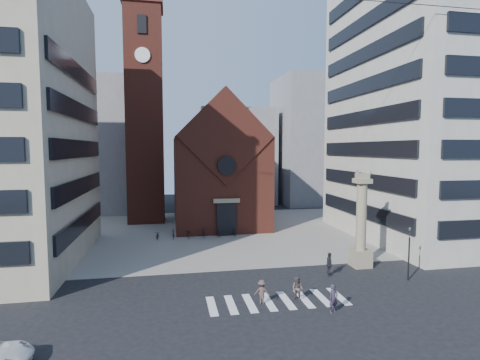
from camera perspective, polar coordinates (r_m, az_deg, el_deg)
The scene contains 21 objects.
ground at distance 29.91m, azimuth 2.98°, elevation -15.82°, with size 120.00×120.00×0.00m, color black.
piazza at distance 47.84m, azimuth -2.44°, elevation -7.89°, with size 46.00×30.00×0.05m, color gray.
zebra_crossing at distance 27.35m, azimuth 5.71°, elevation -17.86°, with size 10.20×3.20×0.01m, color white, non-canonical shape.
church at distance 52.71m, azimuth -3.41°, elevation 2.03°, with size 12.00×16.65×18.00m.
campanile at distance 55.54m, azimuth -14.30°, elevation 10.03°, with size 5.50×5.50×31.20m.
building_right at distance 50.05m, azimuth 27.69°, elevation 10.53°, with size 18.00×22.00×32.00m, color #BDB7AB.
bg_block_left at distance 68.52m, azimuth -21.98°, elevation 4.85°, with size 16.00×14.00×22.00m, color gray.
bg_block_mid at distance 73.31m, azimuth -0.72°, elevation 3.61°, with size 14.00×12.00×18.00m, color gray.
bg_block_right at distance 74.90m, azimuth 11.90°, elevation 5.82°, with size 16.00×14.00×24.00m, color gray.
lion_column at distance 35.20m, azimuth 17.97°, elevation -7.03°, with size 1.63×1.60×8.68m.
traffic_light at distance 33.19m, azimuth 24.35°, elevation -10.01°, with size 0.13×0.16×4.30m.
pedestrian_0 at distance 25.85m, azimuth 14.05°, elevation -17.14°, with size 0.68×0.45×1.86m, color #2D2736.
pedestrian_1 at distance 27.23m, azimuth 8.77°, elevation -16.06°, with size 0.83×0.65×1.71m, color #504240.
pedestrian_2 at distance 32.62m, azimuth 13.46°, elevation -12.36°, with size 1.15×0.48×1.96m, color black.
pedestrian_3 at distance 26.56m, azimuth 3.37°, elevation -16.64°, with size 1.06×0.61×1.64m, color #4B3532.
scooter_0 at distance 44.86m, azimuth -12.43°, elevation -8.20°, with size 0.63×1.79×0.94m, color black.
scooter_1 at distance 44.82m, azimuth -10.12°, elevation -8.11°, with size 0.49×1.74×1.05m, color black.
scooter_2 at distance 44.88m, azimuth -7.81°, elevation -8.13°, with size 0.63×1.79×0.94m, color black.
scooter_3 at distance 44.99m, azimuth -5.50°, elevation -8.01°, with size 0.49×1.74×1.05m, color black.
scooter_4 at distance 45.19m, azimuth -3.22°, elevation -8.00°, with size 0.63×1.79×0.94m, color black.
scooter_5 at distance 45.44m, azimuth -0.95°, elevation -7.86°, with size 0.49×1.74×1.05m, color black.
Camera 1 is at (-6.63, -27.20, 10.53)m, focal length 28.00 mm.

